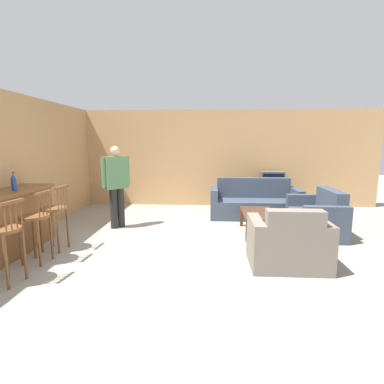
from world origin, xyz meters
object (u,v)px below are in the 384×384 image
object	(u,v)px
bar_chair_mid	(36,223)
bottle	(14,182)
bar_chair_near	(5,237)
tv_unit	(271,199)
armchair_near	(288,245)
person_by_window	(116,183)
coffee_table	(258,215)
bar_chair_far	(54,214)
loveseat_right	(317,218)
tv	(272,181)
couch_far	(254,203)

from	to	relation	value
bar_chair_mid	bottle	distance (m)	0.83
bar_chair_near	tv_unit	distance (m)	6.09
armchair_near	tv_unit	size ratio (longest dim) A/B	0.99
armchair_near	person_by_window	size ratio (longest dim) A/B	0.64
armchair_near	bottle	xyz separation A→B (m)	(-4.12, 0.29, 0.81)
coffee_table	person_by_window	world-z (taller)	person_by_window
bar_chair_far	loveseat_right	distance (m)	4.70
tv	couch_far	bearing A→B (deg)	-122.72
loveseat_right	tv_unit	distance (m)	2.20
loveseat_right	coffee_table	size ratio (longest dim) A/B	1.23
bottle	couch_far	bearing A→B (deg)	32.42
bar_chair_far	couch_far	world-z (taller)	bar_chair_far
bar_chair_mid	bar_chair_far	world-z (taller)	same
bar_chair_far	loveseat_right	size ratio (longest dim) A/B	0.80
bar_chair_mid	tv	distance (m)	5.61
loveseat_right	bottle	xyz separation A→B (m)	(-5.07, -1.30, 0.82)
bar_chair_mid	person_by_window	bearing A→B (deg)	72.06
tv	bottle	distance (m)	5.78
tv	person_by_window	world-z (taller)	person_by_window
loveseat_right	person_by_window	distance (m)	4.00
bottle	person_by_window	world-z (taller)	person_by_window
couch_far	coffee_table	size ratio (longest dim) A/B	1.90
tv	bar_chair_far	bearing A→B (deg)	-141.21
bar_chair_mid	tv_unit	size ratio (longest dim) A/B	0.99
bar_chair_mid	person_by_window	world-z (taller)	person_by_window
tv_unit	tv	size ratio (longest dim) A/B	1.83
bar_chair_mid	bottle	size ratio (longest dim) A/B	3.66
bar_chair_mid	bar_chair_far	distance (m)	0.52
bottle	coffee_table	bearing A→B (deg)	17.67
bar_chair_far	bottle	bearing A→B (deg)	-163.26
bar_chair_far	coffee_table	size ratio (longest dim) A/B	0.98
bar_chair_mid	couch_far	world-z (taller)	bar_chair_mid
bar_chair_mid	armchair_near	world-z (taller)	bar_chair_mid
armchair_near	coffee_table	distance (m)	1.56
bar_chair_near	bar_chair_far	world-z (taller)	same
person_by_window	bar_chair_mid	bearing A→B (deg)	-107.94
bar_chair_mid	coffee_table	world-z (taller)	bar_chair_mid
couch_far	armchair_near	xyz separation A→B (m)	(0.07, -2.87, 0.00)
person_by_window	armchair_near	bearing A→B (deg)	-30.90
coffee_table	tv	size ratio (longest dim) A/B	1.84
bar_chair_near	armchair_near	world-z (taller)	bar_chair_near
armchair_near	couch_far	bearing A→B (deg)	91.30
loveseat_right	person_by_window	xyz separation A→B (m)	(-3.95, 0.20, 0.62)
coffee_table	tv_unit	world-z (taller)	tv_unit
person_by_window	tv	bearing A→B (deg)	29.15
bar_chair_near	armchair_near	bearing A→B (deg)	11.43
bottle	person_by_window	bearing A→B (deg)	53.21
coffee_table	bottle	world-z (taller)	bottle
loveseat_right	tv_unit	bearing A→B (deg)	101.73
bar_chair_mid	tv_unit	distance (m)	5.62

